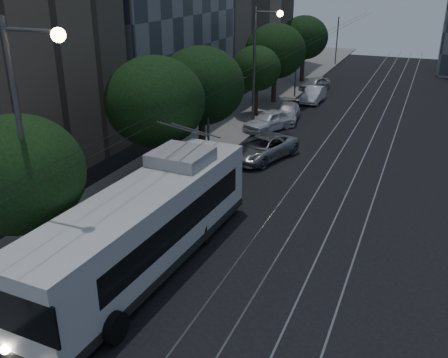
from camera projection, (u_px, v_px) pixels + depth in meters
The scene contains 18 objects.
ground at pixel (227, 266), 20.36m from camera, with size 120.00×120.00×0.00m, color black.
sidewalk at pixel (235, 121), 40.05m from camera, with size 5.00×90.00×0.15m, color slate.
tram_rails at pixel (362, 136), 36.52m from camera, with size 4.52×90.00×0.02m.
overhead_wires at pixel (266, 81), 37.86m from camera, with size 2.23×90.00×6.00m.
trolleybus at pixel (147, 226), 19.66m from camera, with size 3.34×13.45×5.63m.
pickup_silver at pixel (263, 148), 31.86m from camera, with size 2.46×5.34×1.48m, color #9A9CA1.
car_white_a at pixel (269, 121), 37.65m from camera, with size 1.80×4.47×1.52m, color white.
car_white_b at pixel (287, 113), 40.11m from camera, with size 1.90×4.68×1.36m, color #B4B4B8.
car_white_c at pixel (314, 95), 45.98m from camera, with size 1.48×4.24×1.40m, color white.
car_white_d at pixel (315, 84), 50.70m from camera, with size 1.58×3.92×1.33m, color #AEADB2.
tree_0 at pixel (18, 174), 18.46m from camera, with size 4.96×4.96×6.41m.
tree_1 at pixel (155, 102), 25.92m from camera, with size 5.24×5.24×7.25m.
tree_2 at pixel (201, 86), 30.85m from camera, with size 5.39×5.39×7.04m.
tree_3 at pixel (256, 69), 39.91m from camera, with size 3.99×3.99×5.81m.
tree_4 at pixel (275, 51), 44.01m from camera, with size 5.33×5.33×7.10m.
tree_5 at pixel (304, 38), 52.71m from camera, with size 5.04×5.04×7.03m.
streetlamp_near at pixel (31, 139), 16.57m from camera, with size 2.39×0.44×9.88m.
streetlamp_far at pixel (259, 56), 36.81m from camera, with size 2.18×0.44×8.87m.
Camera 1 is at (6.62, -16.15, 11.07)m, focal length 40.00 mm.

